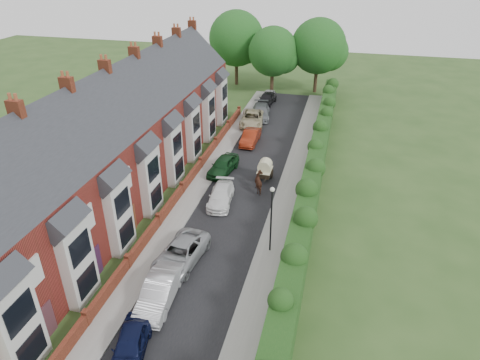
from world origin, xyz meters
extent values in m
plane|color=#2D4C1E|center=(0.00, 0.00, 0.00)|extent=(140.00, 140.00, 0.00)
cube|color=black|center=(-0.50, 11.00, 0.01)|extent=(6.00, 58.00, 0.02)
cube|color=gray|center=(3.60, 11.00, 0.06)|extent=(2.20, 58.00, 0.12)
cube|color=gray|center=(-4.35, 11.00, 0.06)|extent=(1.70, 58.00, 0.12)
cube|color=gray|center=(2.55, 11.00, 0.07)|extent=(0.18, 58.00, 0.13)
cube|color=gray|center=(-3.55, 11.00, 0.07)|extent=(0.18, 58.00, 0.13)
cube|color=#123913|center=(5.40, 11.00, 1.25)|extent=(1.50, 58.00, 2.50)
cube|color=maroon|center=(-11.00, 10.00, 3.25)|extent=(8.00, 40.00, 6.50)
cube|color=#2A2B32|center=(-11.00, 10.00, 6.50)|extent=(8.00, 40.20, 8.00)
cube|color=silver|center=(-6.65, -8.10, 2.60)|extent=(0.70, 2.40, 5.20)
cube|color=black|center=(-6.28, -8.10, 1.40)|extent=(0.06, 1.80, 1.60)
cube|color=black|center=(-6.28, -8.10, 3.80)|extent=(0.06, 1.80, 1.60)
cube|color=#2A2B32|center=(-6.80, -8.10, 5.60)|extent=(1.70, 2.60, 1.70)
cube|color=#3F2D2D|center=(-6.96, -6.00, 1.05)|extent=(0.08, 0.90, 2.10)
cube|color=silver|center=(-6.95, -6.10, 4.40)|extent=(0.12, 1.20, 1.60)
cube|color=silver|center=(-6.65, -3.10, 2.60)|extent=(0.70, 2.40, 5.20)
cube|color=black|center=(-6.28, -3.10, 1.40)|extent=(0.06, 1.80, 1.60)
cube|color=black|center=(-6.28, -3.10, 3.80)|extent=(0.06, 1.80, 1.60)
cube|color=#2A2B32|center=(-6.80, -3.10, 5.60)|extent=(1.70, 2.60, 1.70)
cube|color=#3F2D2D|center=(-6.96, -1.00, 1.05)|extent=(0.08, 0.90, 2.10)
cube|color=silver|center=(-6.95, -1.10, 4.40)|extent=(0.12, 1.20, 1.60)
cube|color=silver|center=(-6.65, 1.90, 2.60)|extent=(0.70, 2.40, 5.20)
cube|color=black|center=(-6.28, 1.90, 1.40)|extent=(0.06, 1.80, 1.60)
cube|color=black|center=(-6.28, 1.90, 3.80)|extent=(0.06, 1.80, 1.60)
cube|color=#2A2B32|center=(-6.80, 1.90, 5.60)|extent=(1.70, 2.60, 1.70)
cube|color=#3F2D2D|center=(-6.96, 4.00, 1.05)|extent=(0.08, 0.90, 2.10)
cube|color=silver|center=(-6.95, 3.90, 4.40)|extent=(0.12, 1.20, 1.60)
cube|color=silver|center=(-6.65, 6.90, 2.60)|extent=(0.70, 2.40, 5.20)
cube|color=black|center=(-6.28, 6.90, 1.40)|extent=(0.06, 1.80, 1.60)
cube|color=black|center=(-6.28, 6.90, 3.80)|extent=(0.06, 1.80, 1.60)
cube|color=#2A2B32|center=(-6.80, 6.90, 5.60)|extent=(1.70, 2.60, 1.70)
cube|color=#3F2D2D|center=(-6.96, 9.00, 1.05)|extent=(0.08, 0.90, 2.10)
cube|color=silver|center=(-6.95, 8.90, 4.40)|extent=(0.12, 1.20, 1.60)
cube|color=silver|center=(-6.65, 11.90, 2.60)|extent=(0.70, 2.40, 5.20)
cube|color=black|center=(-6.28, 11.90, 1.40)|extent=(0.06, 1.80, 1.60)
cube|color=black|center=(-6.28, 11.90, 3.80)|extent=(0.06, 1.80, 1.60)
cube|color=#2A2B32|center=(-6.80, 11.90, 5.60)|extent=(1.70, 2.60, 1.70)
cube|color=#3F2D2D|center=(-6.96, 14.00, 1.05)|extent=(0.08, 0.90, 2.10)
cube|color=silver|center=(-6.95, 13.90, 4.40)|extent=(0.12, 1.20, 1.60)
cube|color=silver|center=(-6.65, 16.90, 2.60)|extent=(0.70, 2.40, 5.20)
cube|color=black|center=(-6.28, 16.90, 1.40)|extent=(0.06, 1.80, 1.60)
cube|color=black|center=(-6.28, 16.90, 3.80)|extent=(0.06, 1.80, 1.60)
cube|color=#2A2B32|center=(-6.80, 16.90, 5.60)|extent=(1.70, 2.60, 1.70)
cube|color=#3F2D2D|center=(-6.96, 19.00, 1.05)|extent=(0.08, 0.90, 2.10)
cube|color=silver|center=(-6.95, 18.90, 4.40)|extent=(0.12, 1.20, 1.60)
cube|color=silver|center=(-6.65, 21.90, 2.60)|extent=(0.70, 2.40, 5.20)
cube|color=black|center=(-6.28, 21.90, 1.40)|extent=(0.06, 1.80, 1.60)
cube|color=black|center=(-6.28, 21.90, 3.80)|extent=(0.06, 1.80, 1.60)
cube|color=#2A2B32|center=(-6.80, 21.90, 5.60)|extent=(1.70, 2.60, 1.70)
cube|color=#3F2D2D|center=(-6.96, 24.00, 1.05)|extent=(0.08, 0.90, 2.10)
cube|color=silver|center=(-6.95, 23.90, 4.40)|extent=(0.12, 1.20, 1.60)
cube|color=silver|center=(-6.65, 26.90, 2.60)|extent=(0.70, 2.40, 5.20)
cube|color=black|center=(-6.28, 26.90, 1.40)|extent=(0.06, 1.80, 1.60)
cube|color=black|center=(-6.28, 26.90, 3.80)|extent=(0.06, 1.80, 1.60)
cube|color=#2A2B32|center=(-6.80, 26.90, 5.60)|extent=(1.70, 2.60, 1.70)
cube|color=#3F2D2D|center=(-6.96, 29.00, 1.05)|extent=(0.08, 0.90, 2.10)
cube|color=silver|center=(-6.95, 28.90, 4.40)|extent=(0.12, 1.20, 1.60)
cube|color=brown|center=(-11.00, 0.00, 10.30)|extent=(0.90, 0.50, 1.60)
cylinder|color=brown|center=(-11.20, 0.00, 11.25)|extent=(0.20, 0.20, 0.50)
cylinder|color=brown|center=(-10.80, 0.00, 11.25)|extent=(0.20, 0.20, 0.50)
cube|color=brown|center=(-11.00, 5.00, 10.30)|extent=(0.90, 0.50, 1.60)
cylinder|color=brown|center=(-11.20, 5.00, 11.25)|extent=(0.20, 0.20, 0.50)
cylinder|color=brown|center=(-10.80, 5.00, 11.25)|extent=(0.20, 0.20, 0.50)
cube|color=brown|center=(-11.00, 10.00, 10.30)|extent=(0.90, 0.50, 1.60)
cylinder|color=brown|center=(-11.20, 10.00, 11.25)|extent=(0.20, 0.20, 0.50)
cylinder|color=brown|center=(-10.80, 10.00, 11.25)|extent=(0.20, 0.20, 0.50)
cube|color=brown|center=(-11.00, 15.00, 10.30)|extent=(0.90, 0.50, 1.60)
cylinder|color=brown|center=(-11.20, 15.00, 11.25)|extent=(0.20, 0.20, 0.50)
cylinder|color=brown|center=(-10.80, 15.00, 11.25)|extent=(0.20, 0.20, 0.50)
cube|color=brown|center=(-11.00, 20.00, 10.30)|extent=(0.90, 0.50, 1.60)
cylinder|color=brown|center=(-11.20, 20.00, 11.25)|extent=(0.20, 0.20, 0.50)
cylinder|color=brown|center=(-10.80, 20.00, 11.25)|extent=(0.20, 0.20, 0.50)
cube|color=brown|center=(-11.00, 25.00, 10.30)|extent=(0.90, 0.50, 1.60)
cylinder|color=brown|center=(-11.20, 25.00, 11.25)|extent=(0.20, 0.20, 0.50)
cylinder|color=brown|center=(-10.80, 25.00, 11.25)|extent=(0.20, 0.20, 0.50)
cube|color=brown|center=(-11.00, 30.00, 10.30)|extent=(0.90, 0.50, 1.60)
cylinder|color=brown|center=(-11.20, 30.00, 11.25)|extent=(0.20, 0.20, 0.50)
cylinder|color=brown|center=(-10.80, 30.00, 11.25)|extent=(0.20, 0.20, 0.50)
cube|color=brown|center=(-5.35, -7.50, 0.45)|extent=(0.30, 4.70, 0.90)
cube|color=brown|center=(-5.35, -2.50, 0.45)|extent=(0.30, 4.70, 0.90)
cube|color=brown|center=(-5.35, 2.50, 0.45)|extent=(0.30, 4.70, 0.90)
cube|color=brown|center=(-5.35, 7.50, 0.45)|extent=(0.30, 4.70, 0.90)
cube|color=brown|center=(-5.35, 12.50, 0.45)|extent=(0.30, 4.70, 0.90)
cube|color=brown|center=(-5.35, 17.50, 0.45)|extent=(0.30, 4.70, 0.90)
cube|color=brown|center=(-5.35, 22.50, 0.45)|extent=(0.30, 4.70, 0.90)
cube|color=brown|center=(-5.35, 27.50, 0.45)|extent=(0.30, 4.70, 0.90)
cube|color=brown|center=(-5.35, -5.00, 0.55)|extent=(0.35, 0.35, 1.10)
cube|color=brown|center=(-5.35, 0.00, 0.55)|extent=(0.35, 0.35, 1.10)
cube|color=brown|center=(-5.35, 5.00, 0.55)|extent=(0.35, 0.35, 1.10)
cube|color=brown|center=(-5.35, 10.00, 0.55)|extent=(0.35, 0.35, 1.10)
cube|color=brown|center=(-5.35, 15.00, 0.55)|extent=(0.35, 0.35, 1.10)
cube|color=brown|center=(-5.35, 20.00, 0.55)|extent=(0.35, 0.35, 1.10)
cube|color=brown|center=(-5.35, 25.00, 0.55)|extent=(0.35, 0.35, 1.10)
cube|color=brown|center=(-5.35, 30.00, 0.55)|extent=(0.35, 0.35, 1.10)
cylinder|color=black|center=(3.40, 4.00, 2.40)|extent=(0.12, 0.12, 4.80)
cylinder|color=black|center=(3.40, 4.00, 4.85)|extent=(0.20, 0.20, 0.10)
sphere|color=silver|center=(3.40, 4.00, 5.00)|extent=(0.32, 0.32, 0.32)
cylinder|color=#332316|center=(-3.00, 40.00, 2.38)|extent=(0.50, 0.50, 4.75)
sphere|color=#194B19|center=(-3.00, 40.00, 5.89)|extent=(6.80, 6.80, 6.80)
sphere|color=#194B19|center=(-1.64, 40.30, 5.23)|extent=(4.76, 4.76, 4.76)
cylinder|color=#332316|center=(3.00, 42.00, 2.62)|extent=(0.50, 0.50, 5.25)
sphere|color=#194B19|center=(3.00, 42.00, 6.51)|extent=(7.60, 7.60, 7.60)
sphere|color=#194B19|center=(4.52, 42.30, 5.78)|extent=(5.32, 5.32, 5.32)
cylinder|color=#332316|center=(-9.00, 43.00, 2.75)|extent=(0.50, 0.50, 5.50)
sphere|color=#194B19|center=(-9.00, 43.00, 6.82)|extent=(8.00, 8.00, 8.00)
sphere|color=#194B19|center=(-7.40, 43.30, 6.05)|extent=(5.60, 5.60, 5.60)
imported|color=black|center=(-2.06, -6.20, 0.70)|extent=(2.50, 4.35, 1.39)
imported|color=silver|center=(-2.12, -2.32, 0.80)|extent=(1.99, 4.93, 1.59)
imported|color=#A1A4A8|center=(-2.19, 1.40, 0.73)|extent=(3.00, 5.52, 1.47)
imported|color=white|center=(-1.71, 9.37, 0.65)|extent=(2.31, 4.68, 1.31)
imported|color=#113918|center=(-3.00, 14.55, 0.77)|extent=(2.42, 4.72, 1.54)
imported|color=maroon|center=(-2.02, 21.80, 0.72)|extent=(1.54, 4.39, 1.45)
imported|color=tan|center=(-3.00, 27.10, 0.79)|extent=(3.27, 5.94, 1.58)
imported|color=slate|center=(-2.52, 29.76, 0.76)|extent=(2.99, 5.52, 1.52)
imported|color=black|center=(-2.73, 35.00, 0.78)|extent=(2.22, 4.73, 1.57)
imported|color=#4A291B|center=(1.04, 12.06, 0.81)|extent=(1.60, 2.12, 1.63)
cube|color=black|center=(1.04, 14.13, 0.78)|extent=(1.10, 1.83, 0.46)
cylinder|color=#C2BC96|center=(1.04, 14.13, 1.42)|extent=(1.19, 1.15, 1.19)
cube|color=#C2BC96|center=(1.04, 14.13, 1.01)|extent=(1.21, 1.88, 0.04)
cylinder|color=black|center=(0.44, 14.68, 0.41)|extent=(0.07, 0.83, 0.83)
cylinder|color=black|center=(1.63, 14.68, 0.41)|extent=(0.07, 0.83, 0.83)
cylinder|color=black|center=(0.72, 13.12, 0.83)|extent=(0.06, 1.65, 0.06)
cylinder|color=black|center=(1.36, 13.12, 0.83)|extent=(0.06, 1.65, 0.06)
imported|color=silver|center=(-2.90, 36.65, 0.65)|extent=(1.65, 3.87, 1.30)
camera|label=1|loc=(7.12, -19.59, 18.83)|focal=32.00mm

